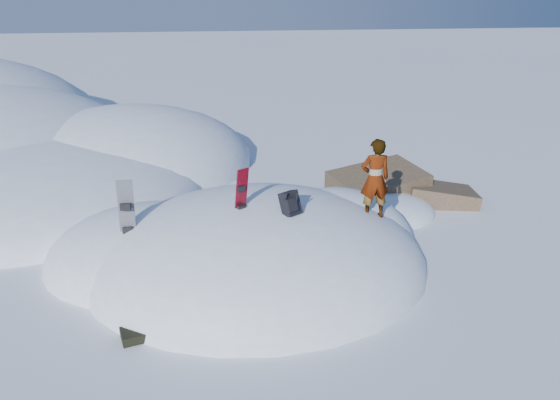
{
  "coord_description": "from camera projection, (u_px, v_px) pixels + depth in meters",
  "views": [
    {
      "loc": [
        -0.89,
        -9.99,
        5.48
      ],
      "look_at": [
        0.5,
        0.3,
        1.34
      ],
      "focal_mm": 35.0,
      "sensor_mm": 36.0,
      "label": 1
    }
  ],
  "objects": [
    {
      "name": "snowboard_red",
      "position": [
        241.0,
        200.0,
        10.4
      ],
      "size": [
        0.33,
        0.33,
        1.32
      ],
      "rotation": [
        0.0,
        0.0,
        0.53
      ],
      "color": "#B60920",
      "rests_on": "snow_mound"
    },
    {
      "name": "person",
      "position": [
        375.0,
        179.0,
        10.89
      ],
      "size": [
        0.61,
        0.4,
        1.65
      ],
      "primitive_type": "imported",
      "rotation": [
        0.0,
        0.0,
        3.16
      ],
      "color": "slate",
      "rests_on": "snow_mound"
    },
    {
      "name": "backpack",
      "position": [
        290.0,
        204.0,
        10.22
      ],
      "size": [
        0.47,
        0.52,
        0.54
      ],
      "rotation": [
        0.0,
        0.0,
        0.58
      ],
      "color": "black",
      "rests_on": "snow_mound"
    },
    {
      "name": "snow_mound",
      "position": [
        249.0,
        261.0,
        11.54
      ],
      "size": [
        8.0,
        6.0,
        3.0
      ],
      "color": "white",
      "rests_on": "ground"
    },
    {
      "name": "gear_pile",
      "position": [
        142.0,
        332.0,
        9.05
      ],
      "size": [
        0.78,
        0.6,
        0.2
      ],
      "rotation": [
        0.0,
        0.0,
        0.27
      ],
      "color": "black",
      "rests_on": "ground"
    },
    {
      "name": "ground",
      "position": [
        258.0,
        266.0,
        11.34
      ],
      "size": [
        120.0,
        120.0,
        0.0
      ],
      "primitive_type": "plane",
      "color": "white",
      "rests_on": "ground"
    },
    {
      "name": "snowboard_dark",
      "position": [
        127.0,
        220.0,
        10.51
      ],
      "size": [
        0.3,
        0.25,
        1.61
      ],
      "rotation": [
        0.0,
        0.0,
        -0.0
      ],
      "color": "black",
      "rests_on": "snow_mound"
    },
    {
      "name": "rock_outcrop",
      "position": [
        385.0,
        203.0,
        14.57
      ],
      "size": [
        4.68,
        4.41,
        1.68
      ],
      "color": "brown",
      "rests_on": "ground"
    }
  ]
}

